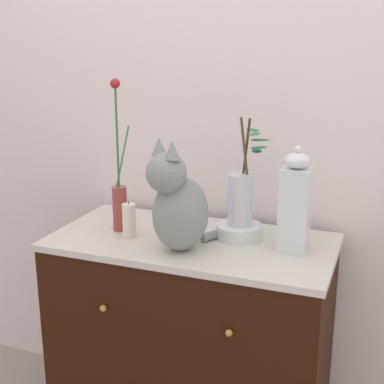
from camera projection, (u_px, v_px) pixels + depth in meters
wall_back at (222, 114)px, 2.19m from camera, size 4.40×0.08×2.60m
sideboard at (192, 344)px, 2.12m from camera, size 1.04×0.54×0.88m
cat_sitting at (178, 204)px, 1.85m from camera, size 0.29×0.41×0.40m
vase_slim_green at (119, 196)px, 2.06m from camera, size 0.08×0.06×0.57m
bowl_porcelain at (239, 231)px, 2.01m from camera, size 0.17×0.17×0.05m
vase_glass_clear at (241, 196)px, 1.97m from camera, size 0.14×0.13×0.40m
jar_lidded_porcelain at (295, 204)px, 1.85m from camera, size 0.10×0.10×0.37m
candle_pillar at (129, 221)px, 2.00m from camera, size 0.05×0.05×0.14m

